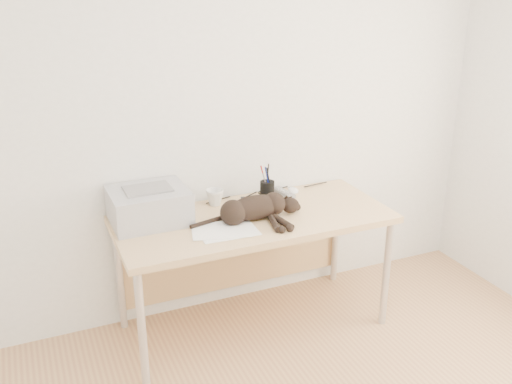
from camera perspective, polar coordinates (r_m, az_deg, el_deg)
name	(u,v)px	position (r m, az deg, el deg)	size (l,w,h in m)	color
wall_back	(230,109)	(3.45, -2.61, 8.33)	(3.50, 3.50, 0.00)	white
desk	(248,231)	(3.44, -0.80, -3.95)	(1.60, 0.70, 0.74)	#E9C488
printer	(149,205)	(3.27, -10.67, -1.31)	(0.43, 0.37, 0.20)	#A4A3A8
papers	(224,230)	(3.13, -3.19, -3.86)	(0.38, 0.30, 0.01)	white
cat	(252,210)	(3.23, -0.36, -1.77)	(0.66, 0.30, 0.15)	black
mug	(215,197)	(3.46, -4.14, -0.54)	(0.11, 0.11, 0.10)	silver
pen_cup	(267,190)	(3.52, 1.13, 0.16)	(0.09, 0.09, 0.23)	black
remote_grey	(284,193)	(3.64, 2.78, -0.06)	(0.05, 0.19, 0.02)	slate
remote_black	(247,204)	(3.45, -0.95, -1.23)	(0.06, 0.20, 0.02)	black
mouse	(293,189)	(3.69, 3.73, 0.34)	(0.06, 0.11, 0.04)	white
cable_tangle	(234,197)	(3.57, -2.18, -0.53)	(1.36, 0.07, 0.01)	black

